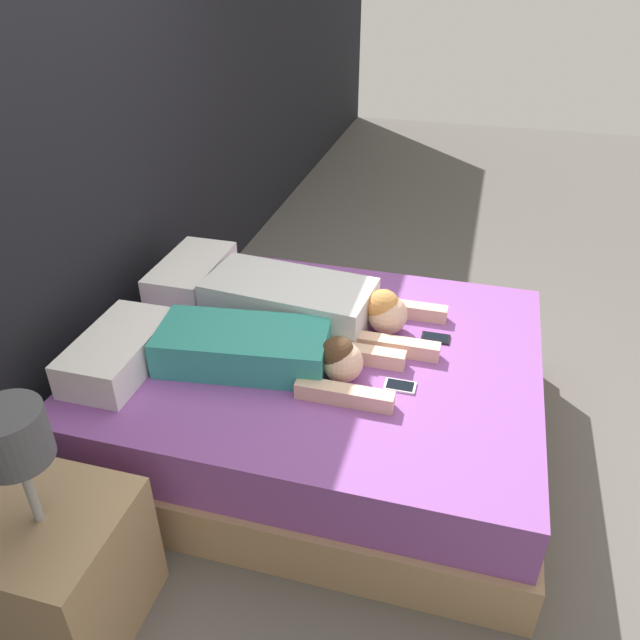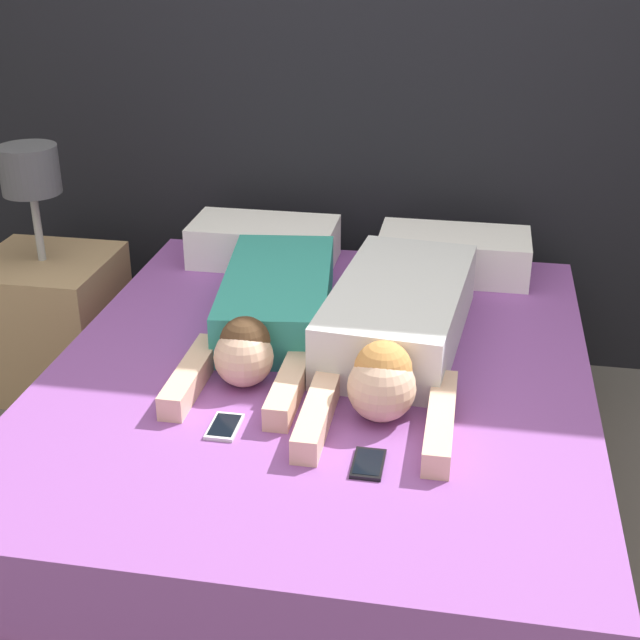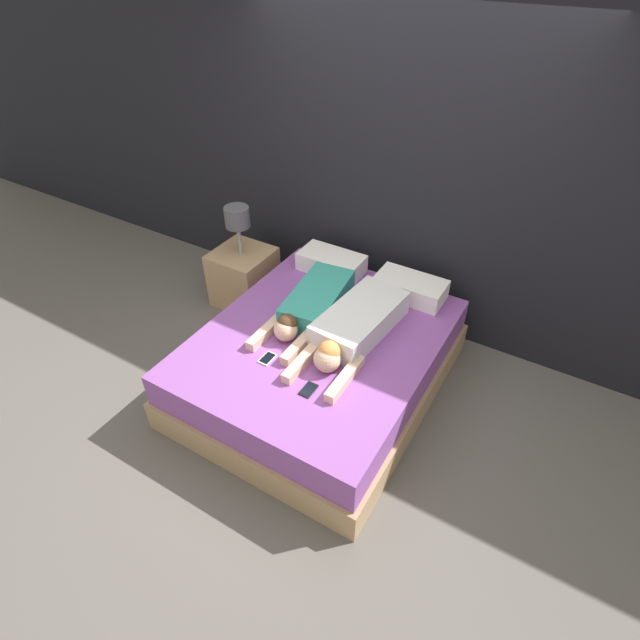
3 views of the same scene
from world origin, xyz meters
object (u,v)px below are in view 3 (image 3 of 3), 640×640
bed (320,362)px  pillow_head_left (331,263)px  person_left (311,305)px  person_right (354,327)px  nightstand (244,274)px  cell_phone_left (267,358)px  cell_phone_right (309,390)px  pillow_head_right (410,288)px

bed → pillow_head_left: size_ratio=3.64×
bed → person_left: size_ratio=1.87×
person_left → person_right: bearing=-10.0°
bed → nightstand: bearing=153.2°
bed → person_right: 0.43m
bed → cell_phone_left: cell_phone_left is taller
pillow_head_left → cell_phone_right: bearing=-66.1°
pillow_head_left → person_left: bearing=-74.7°
person_left → cell_phone_right: size_ratio=8.22×
cell_phone_left → cell_phone_right: 0.41m
person_right → cell_phone_right: (-0.00, -0.61, -0.09)m
pillow_head_left → pillow_head_right: same height
bed → nightstand: nightstand is taller
bed → person_left: 0.43m
nightstand → person_left: bearing=-22.5°
pillow_head_right → cell_phone_right: (-0.15, -1.29, -0.07)m
cell_phone_left → bed: bearing=64.7°
person_left → person_right: (0.41, -0.07, 0.01)m
person_right → nightstand: (-1.40, 0.48, -0.30)m
person_left → pillow_head_left: bearing=105.3°
nightstand → bed: bearing=-26.8°
person_right → bed: bearing=-151.8°
bed → person_right: person_right is taller
bed → person_left: person_left is taller
pillow_head_left → cell_phone_left: 1.21m
cell_phone_left → cell_phone_right: same height
pillow_head_right → person_left: 0.82m
pillow_head_right → person_right: (-0.15, -0.68, 0.02)m
cell_phone_right → nightstand: (-1.40, 1.10, -0.21)m
pillow_head_left → pillow_head_right: 0.72m
person_left → cell_phone_right: person_left is taller
pillow_head_left → cell_phone_left: size_ratio=4.23×
person_right → cell_phone_left: (-0.40, -0.51, -0.09)m
bed → pillow_head_left: pillow_head_left is taller
pillow_head_left → person_left: 0.63m
pillow_head_left → cell_phone_right: pillow_head_left is taller
pillow_head_left → cell_phone_right: (0.57, -1.29, -0.07)m
person_left → nightstand: bearing=157.5°
pillow_head_right → cell_phone_left: pillow_head_right is taller
person_right → pillow_head_left: bearing=130.3°
cell_phone_left → nightstand: nightstand is taller
bed → cell_phone_right: 0.60m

